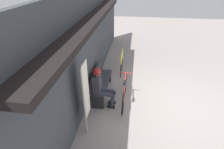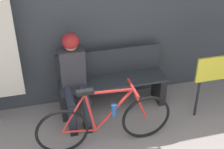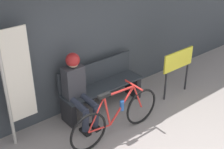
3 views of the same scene
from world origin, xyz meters
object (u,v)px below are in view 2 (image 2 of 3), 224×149
(park_bench_near, at_px, (112,82))
(person_seated, at_px, (74,73))
(signboard, at_px, (221,72))
(bicycle, at_px, (106,122))

(park_bench_near, relative_size, person_seated, 1.23)
(person_seated, distance_m, signboard, 2.02)
(park_bench_near, relative_size, signboard, 1.67)
(person_seated, height_order, signboard, person_seated)
(person_seated, relative_size, signboard, 1.35)
(bicycle, bearing_deg, person_seated, 111.39)
(signboard, bearing_deg, person_seated, 167.46)
(bicycle, height_order, signboard, signboard)
(bicycle, xyz_separation_m, person_seated, (-0.27, 0.69, 0.36))
(park_bench_near, xyz_separation_m, signboard, (1.40, -0.56, 0.27))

